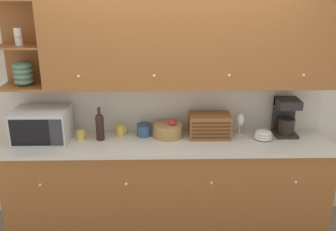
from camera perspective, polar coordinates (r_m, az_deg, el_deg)
The scene contains 15 objects.
ground_plane at distance 4.30m, azimuth -0.06°, elevation -13.97°, with size 24.00×24.00×0.00m, color slate.
wall_back at distance 3.77m, azimuth -0.08°, elevation 2.99°, with size 5.51×0.06×2.60m.
counter_unit at distance 3.80m, azimuth 0.03°, elevation -10.42°, with size 3.13×0.61×0.95m.
backsplash_panel at distance 3.77m, azimuth -0.06°, elevation 1.36°, with size 3.11×0.01×0.50m.
upper_cabinets at distance 3.47m, azimuth 2.63°, elevation 10.79°, with size 3.11×0.34×0.80m.
microwave at distance 3.74m, azimuth -18.63°, elevation -1.41°, with size 0.51×0.39×0.31m.
mug_blue_second at distance 3.71m, azimuth -13.08°, elevation -2.89°, with size 0.09×0.08×0.09m.
wine_bottle at distance 3.63m, azimuth -10.36°, elevation -1.48°, with size 0.08×0.08×0.33m.
mug at distance 3.74m, azimuth -7.22°, elevation -2.22°, with size 0.10×0.09×0.10m.
storage_canister at distance 3.70m, azimuth -3.68°, elevation -2.19°, with size 0.14×0.14×0.12m.
fruit_basket at distance 3.67m, azimuth 0.06°, elevation -2.20°, with size 0.29×0.29×0.19m.
bread_box at distance 3.67m, azimuth 6.34°, elevation -1.56°, with size 0.40×0.25×0.23m.
wine_glass at distance 3.74m, azimuth 10.94°, elevation -0.75°, with size 0.08×0.08×0.23m.
bowl_stack_on_counter at distance 3.72m, azimuth 14.31°, elevation -2.90°, with size 0.18×0.18×0.09m.
coffee_maker at distance 3.85m, azimuth 17.52°, elevation -0.16°, with size 0.21×0.22×0.37m.
Camera 1 is at (-0.07, -3.59, 2.37)m, focal length 40.00 mm.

